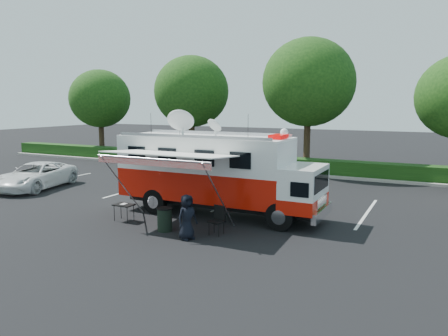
{
  "coord_description": "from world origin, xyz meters",
  "views": [
    {
      "loc": [
        8.12,
        -15.73,
        4.63
      ],
      "look_at": [
        0.0,
        0.5,
        1.9
      ],
      "focal_mm": 35.0,
      "sensor_mm": 36.0,
      "label": 1
    }
  ],
  "objects_px": {
    "command_truck": "(217,172)",
    "folding_table": "(124,205)",
    "trash_bin": "(165,219)",
    "white_suv": "(37,188)"
  },
  "relations": [
    {
      "from": "folding_table",
      "to": "trash_bin",
      "type": "height_order",
      "value": "trash_bin"
    },
    {
      "from": "command_truck",
      "to": "trash_bin",
      "type": "distance_m",
      "value": 3.3
    },
    {
      "from": "command_truck",
      "to": "folding_table",
      "type": "bearing_deg",
      "value": -138.55
    },
    {
      "from": "command_truck",
      "to": "trash_bin",
      "type": "bearing_deg",
      "value": -101.66
    },
    {
      "from": "white_suv",
      "to": "folding_table",
      "type": "bearing_deg",
      "value": -32.23
    },
    {
      "from": "folding_table",
      "to": "command_truck",
      "type": "bearing_deg",
      "value": 41.45
    },
    {
      "from": "trash_bin",
      "to": "white_suv",
      "type": "bearing_deg",
      "value": 161.97
    },
    {
      "from": "command_truck",
      "to": "white_suv",
      "type": "relative_size",
      "value": 1.73
    },
    {
      "from": "folding_table",
      "to": "trash_bin",
      "type": "distance_m",
      "value": 2.28
    },
    {
      "from": "white_suv",
      "to": "folding_table",
      "type": "xyz_separation_m",
      "value": [
        8.53,
        -3.06,
        0.61
      ]
    }
  ]
}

